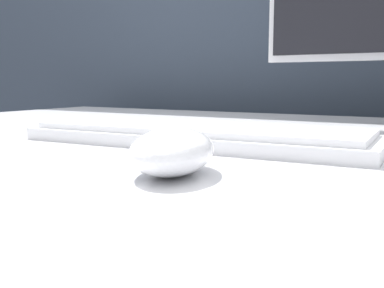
{
  "coord_description": "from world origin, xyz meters",
  "views": [
    {
      "loc": [
        0.18,
        -0.54,
        0.79
      ],
      "look_at": [
        -0.02,
        -0.18,
        0.73
      ],
      "focal_mm": 42.0,
      "sensor_mm": 36.0,
      "label": 1
    }
  ],
  "objects": [
    {
      "name": "partition_panel",
      "position": [
        0.0,
        0.68,
        0.74
      ],
      "size": [
        5.0,
        0.03,
        1.48
      ],
      "color": "#333D4C",
      "rests_on": "ground_plane"
    },
    {
      "name": "keyboard",
      "position": [
        -0.1,
        -0.04,
        0.72
      ],
      "size": [
        0.46,
        0.16,
        0.02
      ],
      "rotation": [
        0.0,
        0.0,
        0.03
      ],
      "color": "silver",
      "rests_on": "desk"
    },
    {
      "name": "computer_mouse_near",
      "position": [
        -0.02,
        -0.21,
        0.73
      ],
      "size": [
        0.1,
        0.13,
        0.04
      ],
      "rotation": [
        0.0,
        0.0,
        0.3
      ],
      "color": "white",
      "rests_on": "desk"
    }
  ]
}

